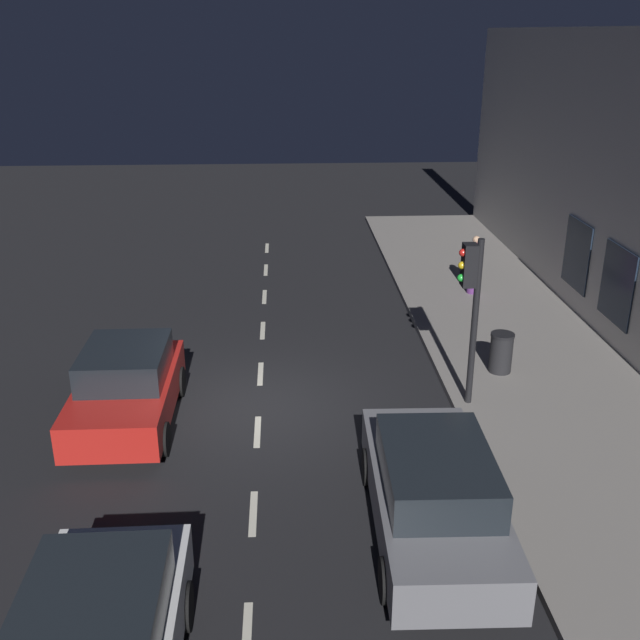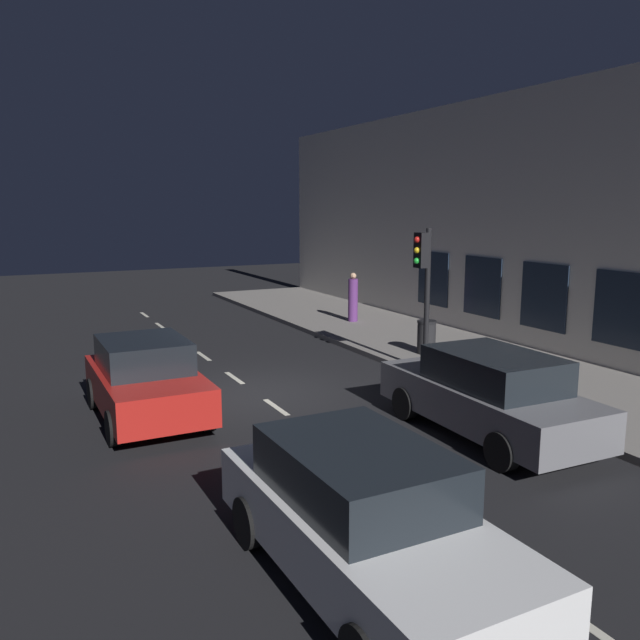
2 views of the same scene
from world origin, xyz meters
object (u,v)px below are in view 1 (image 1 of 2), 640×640
at_px(trash_bin, 501,352).
at_px(pedestrian_0, 474,267).
at_px(traffic_light, 471,291).
at_px(parked_car_1, 434,492).
at_px(parked_car_0, 126,387).

bearing_deg(trash_bin, pedestrian_0, 82.48).
relative_size(traffic_light, trash_bin, 3.80).
height_order(traffic_light, pedestrian_0, traffic_light).
distance_m(parked_car_1, trash_bin, 6.04).
bearing_deg(trash_bin, traffic_light, -129.91).
distance_m(traffic_light, pedestrian_0, 7.13).
bearing_deg(traffic_light, pedestrian_0, 74.34).
distance_m(parked_car_0, pedestrian_0, 11.07).
xyz_separation_m(traffic_light, pedestrian_0, (1.87, 6.69, -1.63)).
distance_m(traffic_light, parked_car_0, 6.99).
relative_size(traffic_light, parked_car_1, 0.77).
height_order(parked_car_0, parked_car_1, same).
distance_m(pedestrian_0, trash_bin, 5.34).
xyz_separation_m(traffic_light, trash_bin, (1.18, 1.41, -1.97)).
bearing_deg(parked_car_1, traffic_light, 71.82).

